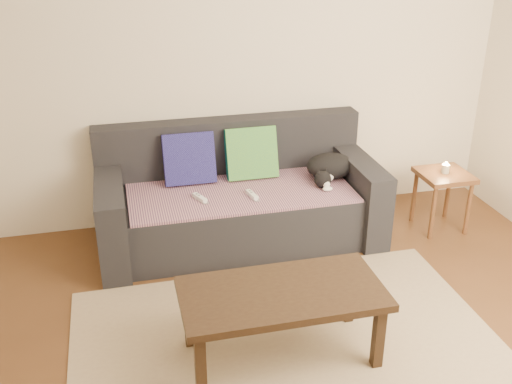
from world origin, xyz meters
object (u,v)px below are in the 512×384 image
wii_remote_a (200,198)px  wii_remote_b (252,195)px  sofa (238,201)px  side_table (443,183)px  cat (330,167)px  coffee_table (282,299)px

wii_remote_a → wii_remote_b: (0.38, -0.04, 0.00)m
sofa → side_table: sofa is taller
cat → coffee_table: bearing=-139.0°
sofa → side_table: 1.62m
side_table → sofa: bearing=172.0°
sofa → coffee_table: (-0.06, -1.43, 0.08)m
sofa → coffee_table: size_ratio=1.88×
wii_remote_a → coffee_table: 1.29m
wii_remote_b → coffee_table: bearing=162.7°
side_table → coffee_table: side_table is taller
cat → coffee_table: size_ratio=0.42×
cat → coffee_table: (-0.78, -1.40, -0.14)m
wii_remote_b → wii_remote_a: bearing=72.4°
wii_remote_a → wii_remote_b: bearing=-119.1°
cat → side_table: size_ratio=0.98×
cat → sofa: bearing=157.6°
wii_remote_b → side_table: 1.55m
wii_remote_b → side_table: side_table is taller
wii_remote_a → coffee_table: size_ratio=0.13×
cat → wii_remote_a: (-1.04, -0.14, -0.08)m
side_table → coffee_table: 2.06m
sofa → wii_remote_b: bearing=-74.8°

